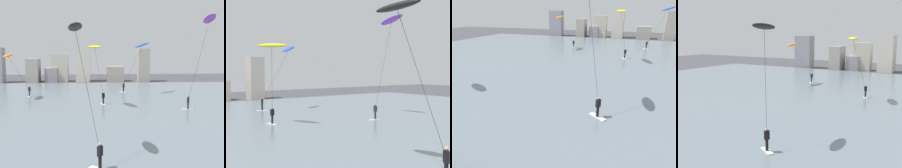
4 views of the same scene
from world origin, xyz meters
TOP-DOWN VIEW (x-y plane):
  - water_bay at (0.00, 31.08)m, footprint 84.00×52.00m
  - far_shore_buildings at (-6.64, 60.25)m, footprint 36.07×4.78m
  - kitesurfer_orange at (-11.55, 37.15)m, footprint 3.06×5.11m
  - kitesurfer_yellow at (0.42, 30.72)m, footprint 2.61×4.77m
  - kitesurfer_black at (-0.62, 14.35)m, footprint 2.71×3.83m

SIDE VIEW (x-z plane):
  - water_bay at x=0.00m, z-range 0.00..0.10m
  - far_shore_buildings at x=-6.64m, z-range -0.74..7.04m
  - kitesurfer_orange at x=-11.55m, z-range 2.57..9.22m
  - kitesurfer_yellow at x=0.42m, z-range 3.10..10.72m
  - kitesurfer_black at x=-0.62m, z-range 3.14..11.87m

